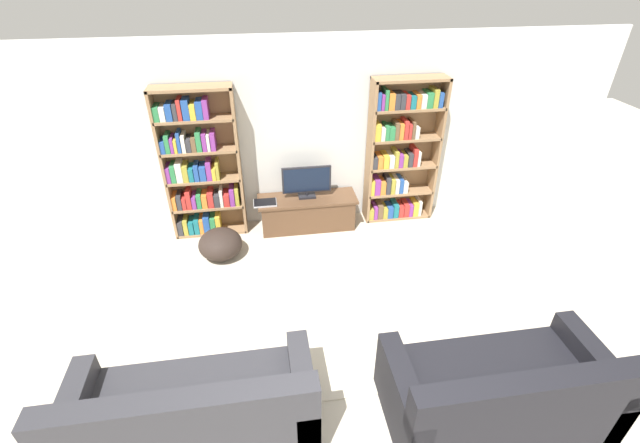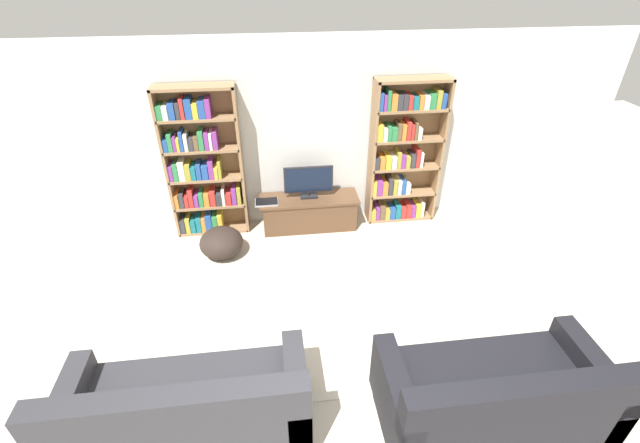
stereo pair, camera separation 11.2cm
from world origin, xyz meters
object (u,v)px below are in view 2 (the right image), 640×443
at_px(bookshelf_right, 402,154).
at_px(tv_stand, 309,212).
at_px(television, 309,181).
at_px(couch_left_sectional, 187,412).
at_px(bookshelf_left, 202,166).
at_px(beanbag_ottoman, 221,243).
at_px(couch_right_sofa, 494,397).
at_px(laptop, 267,202).

distance_m(bookshelf_right, tv_stand, 1.55).
bearing_deg(television, couch_left_sectional, -113.03).
bearing_deg(bookshelf_left, beanbag_ottoman, -72.74).
bearing_deg(couch_left_sectional, bookshelf_left, 92.01).
bearing_deg(couch_right_sofa, television, 110.26).
bearing_deg(bookshelf_right, tv_stand, -175.03).
distance_m(tv_stand, television, 0.48).
bearing_deg(television, beanbag_ottoman, -154.99).
xyz_separation_m(bookshelf_right, tv_stand, (-1.33, -0.12, -0.78)).
xyz_separation_m(bookshelf_left, beanbag_ottoman, (0.20, -0.65, -0.81)).
bearing_deg(couch_right_sofa, laptop, 119.67).
distance_m(laptop, beanbag_ottoman, 0.83).
relative_size(tv_stand, television, 2.05).
xyz_separation_m(tv_stand, laptop, (-0.60, -0.07, 0.25)).
height_order(laptop, beanbag_ottoman, laptop).
height_order(laptop, couch_left_sectional, couch_left_sectional).
height_order(television, couch_left_sectional, television).
relative_size(tv_stand, laptop, 4.42).
distance_m(bookshelf_right, couch_right_sofa, 3.44).
relative_size(bookshelf_right, couch_right_sofa, 1.11).
relative_size(bookshelf_left, bookshelf_right, 1.00).
bearing_deg(bookshelf_right, laptop, -174.38).
distance_m(bookshelf_left, couch_right_sofa, 4.33).
bearing_deg(laptop, tv_stand, 7.05).
height_order(bookshelf_left, tv_stand, bookshelf_left).
xyz_separation_m(tv_stand, couch_left_sectional, (-1.31, -3.06, 0.06)).
bearing_deg(beanbag_ottoman, tv_stand, 23.82).
bearing_deg(bookshelf_left, tv_stand, -4.63).
distance_m(television, laptop, 0.65).
distance_m(tv_stand, laptop, 0.65).
xyz_separation_m(television, beanbag_ottoman, (-1.22, -0.57, -0.53)).
bearing_deg(bookshelf_right, television, -176.33).
bearing_deg(beanbag_ottoman, couch_right_sofa, -48.07).
bearing_deg(beanbag_ottoman, laptop, 36.72).
relative_size(couch_left_sectional, beanbag_ottoman, 3.46).
height_order(tv_stand, laptop, laptop).
height_order(bookshelf_left, couch_left_sectional, bookshelf_left).
relative_size(tv_stand, couch_left_sectional, 0.71).
height_order(bookshelf_right, couch_left_sectional, bookshelf_right).
bearing_deg(tv_stand, laptop, -172.95).
relative_size(tv_stand, couch_right_sofa, 0.75).
distance_m(tv_stand, beanbag_ottoman, 1.34).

